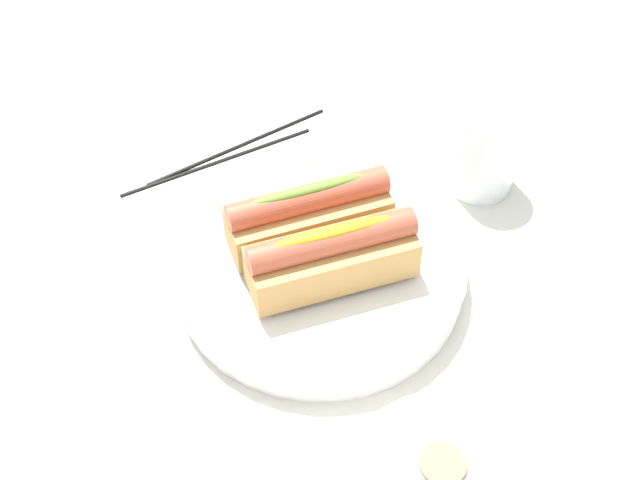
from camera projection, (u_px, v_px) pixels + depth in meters
name	position (u px, v px, depth m)	size (l,w,h in m)	color
ground_plane	(330.00, 262.00, 0.84)	(2.40, 2.40, 0.00)	silver
serving_bowl	(320.00, 266.00, 0.81)	(0.27, 0.27, 0.04)	white
hotdog_front	(309.00, 214.00, 0.79)	(0.16, 0.07, 0.06)	tan
hotdog_back	(332.00, 256.00, 0.76)	(0.16, 0.07, 0.06)	tan
water_glass	(484.00, 155.00, 0.88)	(0.07, 0.07, 0.09)	white
chopstick_near	(218.00, 161.00, 0.93)	(0.01, 0.01, 0.22)	black
chopstick_far	(238.00, 145.00, 0.95)	(0.01, 0.01, 0.22)	black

